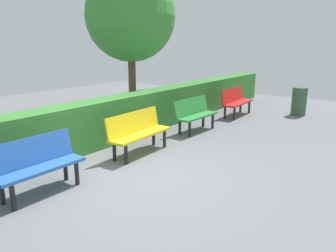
{
  "coord_description": "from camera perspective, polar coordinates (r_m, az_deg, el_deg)",
  "views": [
    {
      "loc": [
        3.9,
        3.62,
        2.24
      ],
      "look_at": [
        -1.45,
        -0.27,
        0.55
      ],
      "focal_mm": 34.88,
      "sensor_mm": 36.0,
      "label": 1
    }
  ],
  "objects": [
    {
      "name": "bench_red",
      "position": [
        10.5,
        11.76,
        4.39
      ],
      "size": [
        1.55,
        0.51,
        0.86
      ],
      "rotation": [
        0.0,
        0.0,
        0.03
      ],
      "color": "red",
      "rests_on": "ground_plane"
    },
    {
      "name": "hedge_row",
      "position": [
        7.49,
        -11.33,
        0.69
      ],
      "size": [
        16.53,
        0.62,
        1.02
      ],
      "primitive_type": "cube",
      "color": "#387F33",
      "rests_on": "ground_plane"
    },
    {
      "name": "tree_near",
      "position": [
        10.18,
        -6.57,
        18.48
      ],
      "size": [
        2.66,
        2.66,
        4.33
      ],
      "color": "brown",
      "rests_on": "ground_plane"
    },
    {
      "name": "bench_green",
      "position": [
        8.45,
        4.68,
        2.25
      ],
      "size": [
        1.4,
        0.53,
        0.86
      ],
      "rotation": [
        0.0,
        0.0,
        -0.05
      ],
      "color": "#2D8C38",
      "rests_on": "ground_plane"
    },
    {
      "name": "bench_yellow",
      "position": [
        6.75,
        -5.28,
        -0.82
      ],
      "size": [
        1.58,
        0.5,
        0.86
      ],
      "rotation": [
        0.0,
        0.0,
        0.03
      ],
      "color": "yellow",
      "rests_on": "ground_plane"
    },
    {
      "name": "ground_plane",
      "position": [
        5.77,
        -6.39,
        -8.6
      ],
      "size": [
        20.53,
        20.53,
        0.0
      ],
      "primitive_type": "plane",
      "color": "slate"
    },
    {
      "name": "trash_bin",
      "position": [
        11.16,
        21.93,
        4.01
      ],
      "size": [
        0.45,
        0.45,
        0.88
      ],
      "primitive_type": "cylinder",
      "color": "#385938",
      "rests_on": "ground_plane"
    },
    {
      "name": "bench_blue",
      "position": [
        5.33,
        -21.88,
        -6.06
      ],
      "size": [
        1.38,
        0.48,
        0.86
      ],
      "rotation": [
        0.0,
        0.0,
        -0.02
      ],
      "color": "blue",
      "rests_on": "ground_plane"
    }
  ]
}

